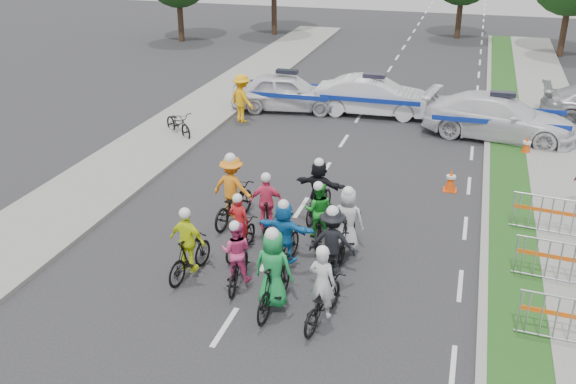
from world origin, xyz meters
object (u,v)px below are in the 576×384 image
(rider_3, at_px, (189,250))
(marshal_hiviz, at_px, (242,98))
(rider_4, at_px, (332,251))
(barrier_1, at_px, (560,264))
(rider_11, at_px, (319,194))
(police_car_1, at_px, (373,96))
(cone_0, at_px, (451,180))
(rider_1, at_px, (274,278))
(police_car_2, at_px, (500,117))
(rider_2, at_px, (237,261))
(rider_0, at_px, (322,296))
(rider_8, at_px, (318,219))
(police_car_0, at_px, (287,92))
(parked_bike, at_px, (178,124))
(barrier_2, at_px, (551,217))
(rider_7, at_px, (347,228))
(rider_5, at_px, (285,238))
(cone_1, at_px, (526,146))
(barrier_0, at_px, (571,323))
(rider_6, at_px, (240,233))
(rider_9, at_px, (267,210))
(rider_10, at_px, (233,196))

(rider_3, height_order, marshal_hiviz, marshal_hiviz)
(rider_4, bearing_deg, barrier_1, -172.02)
(rider_11, bearing_deg, police_car_1, -79.72)
(cone_0, bearing_deg, rider_1, -113.29)
(cone_0, bearing_deg, police_car_1, 116.75)
(police_car_1, distance_m, police_car_2, 5.26)
(rider_1, bearing_deg, rider_2, -29.29)
(rider_0, relative_size, rider_8, 1.07)
(police_car_0, xyz_separation_m, barrier_1, (9.85, -11.60, -0.23))
(rider_4, bearing_deg, parked_bike, -52.32)
(rider_3, distance_m, barrier_2, 9.36)
(barrier_1, bearing_deg, marshal_hiviz, 139.42)
(rider_7, bearing_deg, rider_4, 86.44)
(rider_5, distance_m, cone_1, 11.32)
(rider_2, xyz_separation_m, rider_8, (1.26, 2.54, 0.02))
(barrier_0, xyz_separation_m, cone_1, (-0.31, 11.07, -0.22))
(rider_8, relative_size, police_car_2, 0.32)
(rider_8, xyz_separation_m, rider_11, (-0.30, 1.28, 0.13))
(rider_6, xyz_separation_m, marshal_hiviz, (-3.64, 10.14, 0.41))
(rider_2, bearing_deg, parked_bike, -63.86)
(rider_9, distance_m, cone_0, 6.20)
(police_car_1, bearing_deg, rider_3, 169.56)
(rider_3, relative_size, rider_11, 0.99)
(rider_2, xyz_separation_m, marshal_hiviz, (-4.11, 11.56, 0.33))
(barrier_1, xyz_separation_m, cone_1, (-0.31, 8.72, -0.22))
(cone_0, relative_size, cone_1, 1.00)
(rider_5, bearing_deg, cone_0, -114.48)
(rider_8, relative_size, marshal_hiviz, 0.91)
(rider_2, bearing_deg, rider_8, -122.50)
(rider_6, bearing_deg, barrier_1, -170.10)
(rider_3, height_order, police_car_0, rider_3)
(rider_4, xyz_separation_m, rider_5, (-1.22, 0.27, 0.01))
(rider_4, distance_m, police_car_2, 12.12)
(rider_4, relative_size, rider_8, 1.10)
(rider_8, height_order, cone_1, rider_8)
(rider_3, bearing_deg, barrier_0, -172.96)
(rider_2, bearing_deg, barrier_2, -153.15)
(rider_2, height_order, barrier_1, rider_2)
(rider_8, height_order, police_car_0, rider_8)
(rider_2, height_order, cone_0, rider_2)
(barrier_0, bearing_deg, rider_1, -176.15)
(rider_8, distance_m, police_car_1, 11.46)
(rider_0, bearing_deg, rider_4, -74.19)
(rider_4, distance_m, police_car_1, 13.20)
(rider_7, relative_size, rider_8, 1.07)
(police_car_0, xyz_separation_m, marshal_hiviz, (-1.26, -2.08, 0.18))
(rider_1, relative_size, rider_4, 1.04)
(rider_0, height_order, police_car_1, rider_0)
(rider_4, height_order, rider_10, rider_10)
(rider_8, distance_m, cone_0, 5.32)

